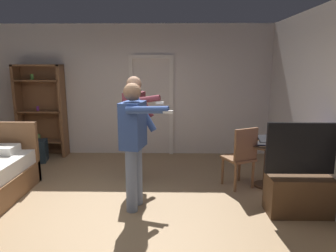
{
  "coord_description": "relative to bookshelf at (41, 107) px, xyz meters",
  "views": [
    {
      "loc": [
        0.99,
        -3.5,
        1.95
      ],
      "look_at": [
        0.92,
        0.61,
        1.09
      ],
      "focal_mm": 32.0,
      "sensor_mm": 36.0,
      "label": 1
    }
  ],
  "objects": [
    {
      "name": "ground_plane",
      "position": [
        1.8,
        -2.72,
        -1.05
      ],
      "size": [
        6.69,
        6.69,
        0.0
      ],
      "primitive_type": "plane",
      "color": "#997A56"
    },
    {
      "name": "wall_back",
      "position": [
        1.8,
        0.22,
        0.33
      ],
      "size": [
        6.32,
        0.12,
        2.76
      ],
      "primitive_type": "cube",
      "color": "silver",
      "rests_on": "ground_plane"
    },
    {
      "name": "doorway_frame",
      "position": [
        2.32,
        0.14,
        0.18
      ],
      "size": [
        0.93,
        0.08,
        2.13
      ],
      "color": "white",
      "rests_on": "ground_plane"
    },
    {
      "name": "bookshelf",
      "position": [
        0.0,
        0.0,
        0.0
      ],
      "size": [
        0.99,
        0.32,
        1.94
      ],
      "color": "brown",
      "rests_on": "ground_plane"
    },
    {
      "name": "tv_flatscreen",
      "position": [
        4.54,
        -2.53,
        -0.68
      ],
      "size": [
        1.14,
        0.4,
        1.23
      ],
      "color": "#4C331E",
      "rests_on": "ground_plane"
    },
    {
      "name": "side_table",
      "position": [
        4.28,
        -1.62,
        -0.58
      ],
      "size": [
        0.59,
        0.59,
        0.7
      ],
      "color": "#4C331E",
      "rests_on": "ground_plane"
    },
    {
      "name": "laptop",
      "position": [
        4.25,
        -1.66,
        -0.29
      ],
      "size": [
        0.32,
        0.33,
        0.17
      ],
      "color": "black",
      "rests_on": "side_table"
    },
    {
      "name": "bottle_on_table",
      "position": [
        4.42,
        -1.7,
        -0.25
      ],
      "size": [
        0.06,
        0.06,
        0.24
      ],
      "color": "#394216",
      "rests_on": "side_table"
    },
    {
      "name": "wooden_chair",
      "position": [
        3.86,
        -1.69,
        -0.5
      ],
      "size": [
        0.56,
        0.56,
        0.99
      ],
      "color": "brown",
      "rests_on": "ground_plane"
    },
    {
      "name": "person_blue_shirt",
      "position": [
        2.27,
        -2.39,
        -0.06
      ],
      "size": [
        0.7,
        0.67,
        1.71
      ],
      "color": "slate",
      "rests_on": "ground_plane"
    },
    {
      "name": "person_striped_shirt",
      "position": [
        2.18,
        -1.48,
        -0.02
      ],
      "size": [
        0.65,
        0.66,
        1.76
      ],
      "color": "slate",
      "rests_on": "ground_plane"
    },
    {
      "name": "suitcase_dark",
      "position": [
        -0.01,
        -0.47,
        -0.83
      ],
      "size": [
        0.52,
        0.45,
        0.44
      ],
      "primitive_type": "cube",
      "rotation": [
        0.0,
        0.0,
        0.21
      ],
      "color": "#1E2D38",
      "rests_on": "ground_plane"
    }
  ]
}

